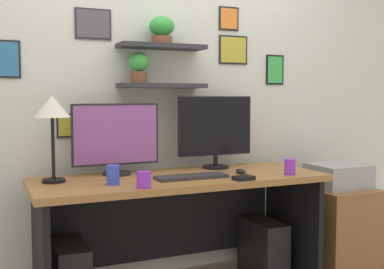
# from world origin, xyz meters

# --- Properties ---
(back_wall_assembly) EXTENTS (4.40, 0.24, 2.70)m
(back_wall_assembly) POSITION_xyz_m (-0.00, 0.44, 1.36)
(back_wall_assembly) COLOR silver
(back_wall_assembly) RESTS_ON ground
(desk) EXTENTS (1.80, 0.68, 0.75)m
(desk) POSITION_xyz_m (0.00, 0.06, 0.55)
(desk) COLOR #9E6B38
(desk) RESTS_ON ground
(monitor_left) EXTENTS (0.55, 0.18, 0.45)m
(monitor_left) POSITION_xyz_m (-0.35, 0.22, 0.98)
(monitor_left) COLOR black
(monitor_left) RESTS_ON desk
(monitor_right) EXTENTS (0.54, 0.18, 0.49)m
(monitor_right) POSITION_xyz_m (0.35, 0.22, 1.02)
(monitor_right) COLOR black
(monitor_right) RESTS_ON desk
(keyboard) EXTENTS (0.44, 0.14, 0.02)m
(keyboard) POSITION_xyz_m (0.03, -0.10, 0.76)
(keyboard) COLOR #2D2D33
(keyboard) RESTS_ON desk
(computer_mouse) EXTENTS (0.06, 0.09, 0.03)m
(computer_mouse) POSITION_xyz_m (0.39, -0.07, 0.77)
(computer_mouse) COLOR black
(computer_mouse) RESTS_ON desk
(desk_lamp) EXTENTS (0.20, 0.20, 0.50)m
(desk_lamp) POSITION_xyz_m (-0.75, 0.09, 1.15)
(desk_lamp) COLOR black
(desk_lamp) RESTS_ON desk
(coffee_mug) EXTENTS (0.08, 0.08, 0.09)m
(coffee_mug) POSITION_xyz_m (-0.33, -0.27, 0.80)
(coffee_mug) COLOR purple
(coffee_mug) RESTS_ON desk
(pen_cup) EXTENTS (0.07, 0.07, 0.10)m
(pen_cup) POSITION_xyz_m (0.65, -0.23, 0.80)
(pen_cup) COLOR purple
(pen_cup) RESTS_ON desk
(scissors_tray) EXTENTS (0.13, 0.09, 0.02)m
(scissors_tray) POSITION_xyz_m (0.29, -0.28, 0.76)
(scissors_tray) COLOR black
(scissors_tray) RESTS_ON desk
(water_cup) EXTENTS (0.07, 0.07, 0.11)m
(water_cup) POSITION_xyz_m (-0.45, -0.11, 0.81)
(water_cup) COLOR blue
(water_cup) RESTS_ON desk
(drawer_cabinet) EXTENTS (0.44, 0.50, 0.58)m
(drawer_cabinet) POSITION_xyz_m (1.23, -0.00, 0.29)
(drawer_cabinet) COLOR brown
(drawer_cabinet) RESTS_ON ground
(printer) EXTENTS (0.38, 0.34, 0.17)m
(printer) POSITION_xyz_m (1.23, -0.00, 0.67)
(printer) COLOR #9E9EA3
(printer) RESTS_ON drawer_cabinet
(computer_tower_right) EXTENTS (0.18, 0.40, 0.39)m
(computer_tower_right) POSITION_xyz_m (0.64, 0.06, 0.20)
(computer_tower_right) COLOR black
(computer_tower_right) RESTS_ON ground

